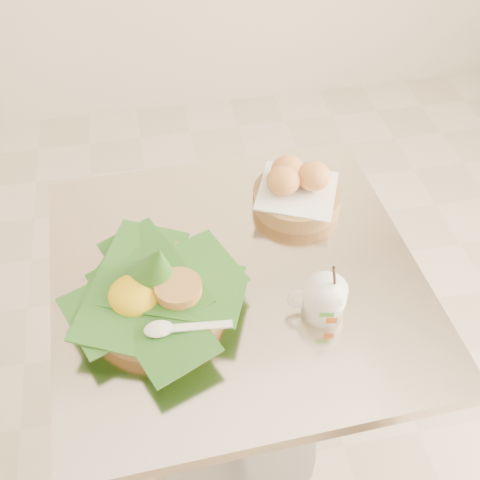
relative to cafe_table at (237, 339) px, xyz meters
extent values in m
plane|color=beige|center=(-0.15, -0.05, -0.53)|extent=(3.60, 3.60, 0.00)
cylinder|color=gray|center=(0.00, 0.00, -0.52)|extent=(0.44, 0.44, 0.03)
cylinder|color=gray|center=(0.00, 0.00, -0.16)|extent=(0.07, 0.07, 0.69)
cube|color=beige|center=(0.00, 0.00, 0.21)|extent=(0.72, 0.72, 0.03)
cylinder|color=#A67E47|center=(-0.16, -0.05, 0.24)|extent=(0.25, 0.25, 0.04)
cone|color=#21601B|center=(-0.15, -0.04, 0.32)|extent=(0.15, 0.15, 0.13)
ellipsoid|color=yellow|center=(-0.19, -0.06, 0.27)|extent=(0.09, 0.09, 0.05)
cylinder|color=#CC9347|center=(-0.12, -0.07, 0.28)|extent=(0.08, 0.08, 0.02)
cylinder|color=#A67E47|center=(0.16, 0.17, 0.24)|extent=(0.19, 0.19, 0.04)
cube|color=white|center=(0.16, 0.17, 0.26)|extent=(0.21, 0.21, 0.01)
ellipsoid|color=#CD6E2F|center=(0.13, 0.17, 0.29)|extent=(0.07, 0.07, 0.06)
ellipsoid|color=#CD6E2F|center=(0.20, 0.17, 0.29)|extent=(0.07, 0.07, 0.06)
ellipsoid|color=#CD6E2F|center=(0.15, 0.20, 0.29)|extent=(0.07, 0.07, 0.06)
cylinder|color=white|center=(0.14, -0.12, 0.25)|extent=(0.08, 0.08, 0.07)
torus|color=white|center=(0.09, -0.11, 0.26)|extent=(0.05, 0.02, 0.05)
cylinder|color=#472A14|center=(0.14, -0.12, 0.28)|extent=(0.07, 0.07, 0.01)
cylinder|color=black|center=(0.15, -0.12, 0.30)|extent=(0.03, 0.03, 0.10)
cube|color=green|center=(0.13, -0.16, 0.26)|extent=(0.03, 0.01, 0.01)
cube|color=orange|center=(0.14, -0.16, 0.24)|extent=(0.02, 0.00, 0.02)
camera|label=1|loc=(-0.14, -0.75, 1.09)|focal=45.00mm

